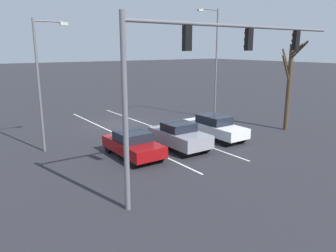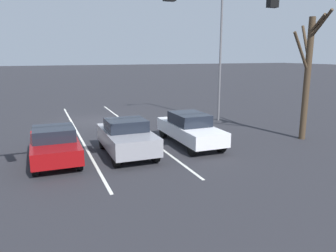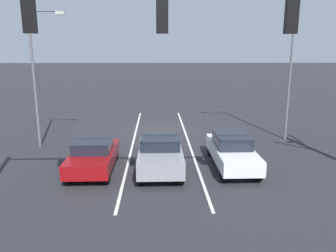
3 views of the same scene
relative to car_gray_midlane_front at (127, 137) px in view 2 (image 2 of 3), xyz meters
name	(u,v)px [view 2 (image 2 of 3)]	position (x,y,z in m)	size (l,w,h in m)	color
ground_plane	(97,121)	(-0.10, -8.14, -0.82)	(240.00, 240.00, 0.00)	#28282D
lane_stripe_left_divider	(134,128)	(-1.75, -5.08, -0.81)	(0.12, 18.12, 0.01)	silver
lane_stripe_center_divider	(78,133)	(1.56, -5.08, -0.81)	(0.12, 18.12, 0.01)	silver
car_gray_midlane_front	(127,137)	(0.00, 0.00, 0.00)	(1.93, 4.01, 1.60)	gray
car_maroon_rightlane_front	(54,144)	(3.03, -0.25, -0.08)	(1.87, 4.11, 1.45)	maroon
car_white_leftlane_front	(190,128)	(-3.36, -0.57, -0.01)	(1.72, 4.75, 1.56)	silver
traffic_signal_gantry	(84,10)	(2.27, 4.96, 4.65)	(12.04, 0.37, 7.15)	slate
street_lamp_left_shoulder	(218,42)	(-7.56, -5.30, 4.36)	(2.15, 0.24, 9.02)	slate
bare_tree_near	(308,72)	(-9.33, 0.72, 2.69)	(1.79, 2.53, 6.44)	#423323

